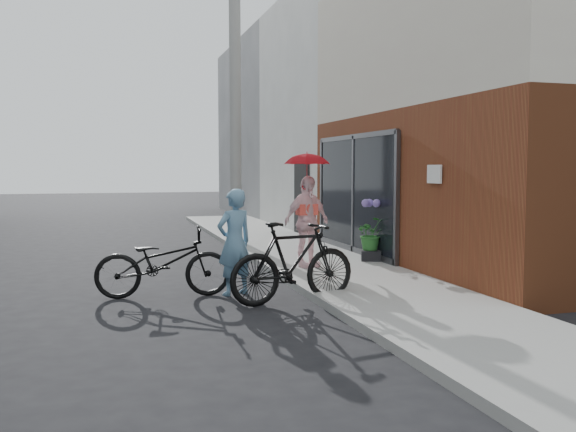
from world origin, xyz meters
name	(u,v)px	position (x,y,z in m)	size (l,w,h in m)	color
ground	(246,300)	(0.00, 0.00, 0.00)	(80.00, 80.00, 0.00)	black
sidewalk	(333,268)	(2.10, 2.00, 0.06)	(2.20, 24.00, 0.12)	#999994
curb	(273,271)	(0.94, 2.00, 0.06)	(0.12, 24.00, 0.12)	#9E9E99
brick_building	(563,116)	(7.19, 2.01, 2.99)	(8.09, 8.00, 6.00)	brown
plaster_building	(405,118)	(7.20, 9.00, 3.50)	(8.00, 6.00, 7.00)	white
east_building_far	(328,131)	(7.20, 16.00, 3.50)	(8.00, 8.00, 7.00)	slate
utility_pole	(235,102)	(1.10, 6.00, 3.50)	(0.28, 0.28, 7.00)	#9E9E99
officer	(234,242)	(-0.09, 0.41, 0.80)	(0.59, 0.39, 1.61)	#6592B3
bike_left	(163,263)	(-1.14, 0.54, 0.52)	(0.69, 1.98, 1.04)	black
bike_right	(293,262)	(0.60, -0.37, 0.58)	(0.55, 1.94, 1.17)	black
kimono_woman	(307,222)	(1.55, 1.88, 0.95)	(0.97, 0.40, 1.66)	#FFD5DA
parasol	(307,157)	(1.55, 1.88, 2.12)	(0.78, 0.78, 0.68)	red
planter	(371,255)	(3.00, 2.26, 0.22)	(0.38, 0.38, 0.20)	black
potted_plant	(371,233)	(3.00, 2.26, 0.65)	(0.59, 0.51, 0.65)	#2C6E2C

